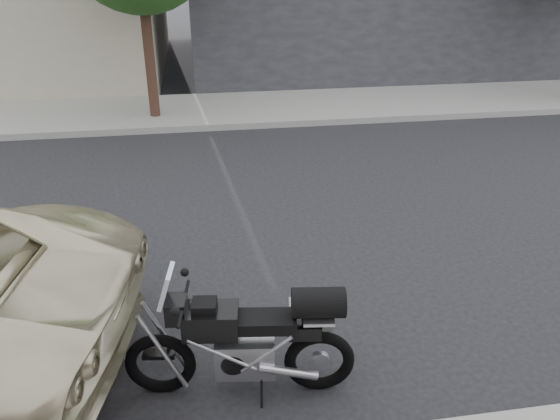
% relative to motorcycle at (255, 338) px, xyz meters
% --- Properties ---
extents(ground, '(120.00, 120.00, 0.00)m').
position_rel_motorcycle_xyz_m(ground, '(-0.64, -3.21, -0.59)').
color(ground, black).
rests_on(ground, ground).
extents(far_sidewalk, '(44.00, 3.00, 0.15)m').
position_rel_motorcycle_xyz_m(far_sidewalk, '(-0.64, -9.71, -0.52)').
color(far_sidewalk, gray).
rests_on(far_sidewalk, ground).
extents(motorcycle, '(2.16, 0.70, 1.37)m').
position_rel_motorcycle_xyz_m(motorcycle, '(0.00, 0.00, 0.00)').
color(motorcycle, black).
rests_on(motorcycle, ground).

